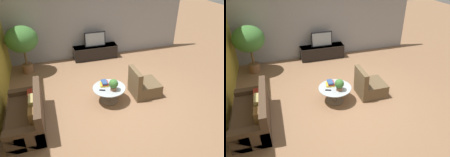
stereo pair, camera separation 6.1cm
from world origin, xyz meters
TOP-DOWN VIEW (x-y plane):
  - ground_plane at (0.00, 0.00)m, footprint 24.00×24.00m
  - back_wall_stone at (0.00, 3.26)m, footprint 7.40×0.12m
  - media_console at (-0.03, 2.94)m, footprint 1.74×0.50m
  - television at (-0.03, 2.94)m, footprint 0.81×0.13m
  - coffee_table at (-0.36, 0.01)m, footprint 0.92×0.92m
  - couch_by_wall at (-2.55, -0.32)m, footprint 0.84×1.83m
  - armchair_wicker at (0.71, 0.04)m, footprint 0.80×0.76m
  - potted_palm_tall at (-2.60, 2.53)m, footprint 1.04×1.04m
  - potted_plant_tabletop at (-0.28, -0.14)m, footprint 0.25×0.25m
  - book_stack at (-0.44, 0.19)m, footprint 0.28×0.29m
  - remote_black at (-0.58, -0.07)m, footprint 0.16×0.10m

SIDE VIEW (x-z plane):
  - ground_plane at x=0.00m, z-range 0.00..0.00m
  - media_console at x=-0.03m, z-range 0.01..0.53m
  - armchair_wicker at x=0.71m, z-range -0.16..0.70m
  - couch_by_wall at x=-2.55m, z-range -0.13..0.71m
  - coffee_table at x=-0.36m, z-range 0.09..0.54m
  - remote_black at x=-0.58m, z-range 0.45..0.47m
  - book_stack at x=-0.44m, z-range 0.45..0.57m
  - potted_plant_tabletop at x=-0.28m, z-range 0.47..0.80m
  - television at x=-0.03m, z-range 0.51..1.08m
  - potted_palm_tall at x=-2.60m, z-range 0.36..2.03m
  - back_wall_stone at x=0.00m, z-range 0.00..3.00m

